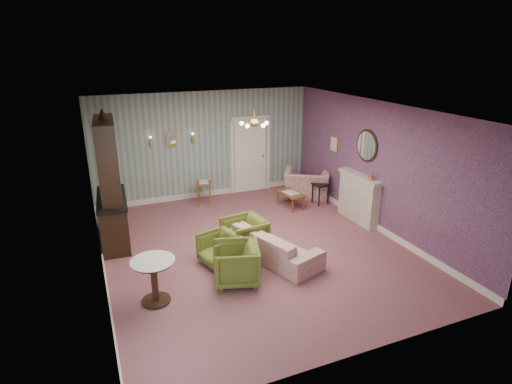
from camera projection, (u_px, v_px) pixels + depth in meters
name	position (u px, v px, depth m)	size (l,w,h in m)	color
floor	(255.00, 248.00, 8.85)	(7.00, 7.00, 0.00)	#8C515A
ceiling	(254.00, 110.00, 7.87)	(7.00, 7.00, 0.00)	white
wall_back	(205.00, 145.00, 11.40)	(6.00, 6.00, 0.00)	slate
wall_front	(360.00, 263.00, 5.32)	(6.00, 6.00, 0.00)	slate
wall_left	(94.00, 204.00, 7.27)	(7.00, 7.00, 0.00)	slate
wall_right	(378.00, 167.00, 9.45)	(7.00, 7.00, 0.00)	slate
wall_right_floral	(377.00, 167.00, 9.45)	(7.00, 7.00, 0.00)	#B35980
door	(250.00, 154.00, 11.96)	(1.12, 0.12, 2.16)	white
olive_chair_a	(236.00, 262.00, 7.49)	(0.78, 0.73, 0.80)	#5B6623
olive_chair_b	(219.00, 248.00, 8.13)	(0.67, 0.63, 0.69)	#5B6623
olive_chair_c	(244.00, 234.00, 8.58)	(0.78, 0.73, 0.80)	#5B6623
sofa_chintz	(273.00, 240.00, 8.32)	(2.08, 0.61, 0.81)	#9E4052
wingback_chair	(307.00, 179.00, 11.65)	(1.20, 0.78, 1.05)	#9E4052
dresser	(109.00, 180.00, 8.68)	(0.59, 1.69, 2.82)	black
fireplace	(359.00, 198.00, 10.04)	(0.30, 1.40, 1.16)	beige
mantel_vase	(371.00, 177.00, 9.47)	(0.15, 0.15, 0.15)	gold
oval_mirror	(367.00, 146.00, 9.65)	(0.04, 0.76, 0.84)	white
framed_print	(334.00, 144.00, 10.91)	(0.04, 0.34, 0.42)	gold
coffee_table	(291.00, 200.00, 11.00)	(0.44, 0.79, 0.41)	brown
side_table_black	(320.00, 194.00, 11.20)	(0.38, 0.38, 0.56)	black
pedestal_table	(154.00, 281.00, 6.90)	(0.72, 0.72, 0.79)	black
nesting_table	(204.00, 192.00, 11.19)	(0.39, 0.50, 0.65)	brown
gilt_mirror_back	(172.00, 139.00, 10.95)	(0.28, 0.06, 0.36)	gold
sconce_left	(151.00, 141.00, 10.74)	(0.16, 0.12, 0.30)	gold
sconce_right	(193.00, 138.00, 11.14)	(0.16, 0.12, 0.30)	gold
chandelier	(254.00, 124.00, 7.96)	(0.56, 0.56, 0.36)	gold
burgundy_cushion	(308.00, 182.00, 11.51)	(0.38, 0.10, 0.38)	maroon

